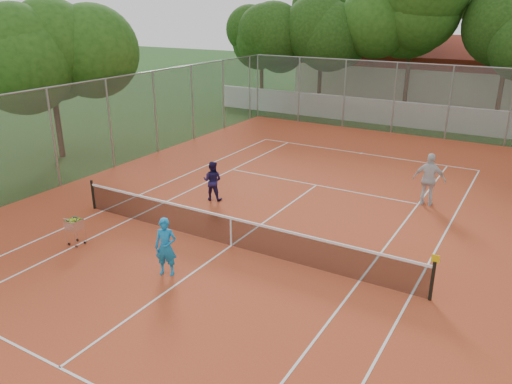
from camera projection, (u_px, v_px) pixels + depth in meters
The scene contains 12 objects.
ground at pixel (231, 246), 15.31m from camera, with size 120.00×120.00×0.00m, color #14380F.
court_pad at pixel (231, 246), 15.31m from camera, with size 18.00×34.00×0.02m, color #B44523.
court_lines at pixel (231, 246), 15.31m from camera, with size 10.98×23.78×0.01m, color white.
tennis_net at pixel (231, 231), 15.14m from camera, with size 11.88×0.10×0.98m, color black.
perimeter_fence at pixel (230, 185), 14.62m from camera, with size 18.00×34.00×4.00m, color slate.
boundary_wall at pixel (401, 114), 30.39m from camera, with size 26.00×0.30×1.50m, color silver.
clubhouse at pixel (412, 71), 38.91m from camera, with size 16.40×9.00×4.40m, color beige.
tropical_trees at pixel (421, 39), 31.33m from camera, with size 29.00×19.00×10.00m, color black.
player_near at pixel (166, 247), 13.42m from camera, with size 0.60×0.39×1.64m, color #1781C3.
player_far_left at pixel (212, 181), 18.71m from camera, with size 0.73×0.57×1.51m, color #1D1644.
player_far_right at pixel (429, 180), 18.14m from camera, with size 1.15×0.48×1.96m, color silver.
ball_hopper at pixel (75, 231), 15.22m from camera, with size 0.44×0.44×0.92m, color silver.
Camera 1 is at (7.64, -11.47, 6.92)m, focal length 35.00 mm.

